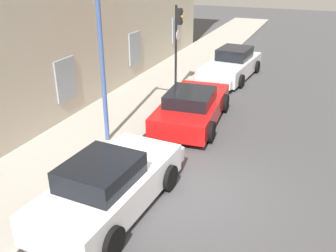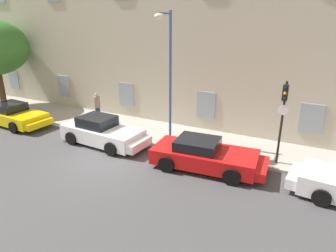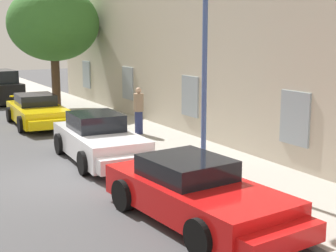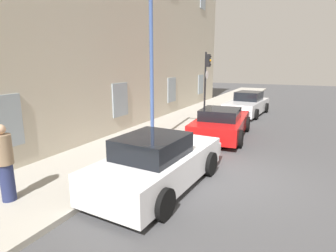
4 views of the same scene
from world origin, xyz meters
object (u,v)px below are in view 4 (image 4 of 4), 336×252
sportscar_tail_end (246,105)px  street_lamp (161,25)px  sportscar_yellow_flank (162,162)px  sportscar_white_middle (222,123)px  traffic_light (207,74)px  pedestrian_admiring (5,163)px

sportscar_tail_end → street_lamp: (-8.67, 1.58, 3.90)m
sportscar_yellow_flank → sportscar_white_middle: sportscar_yellow_flank is taller
sportscar_white_middle → sportscar_tail_end: 5.82m
traffic_light → pedestrian_admiring: (-10.91, 1.03, -1.60)m
sportscar_yellow_flank → sportscar_tail_end: sportscar_tail_end is taller
sportscar_white_middle → traffic_light: (2.62, 1.64, 2.04)m
sportscar_tail_end → sportscar_white_middle: bearing=-180.0°
sportscar_yellow_flank → sportscar_white_middle: bearing=-0.9°
street_lamp → pedestrian_admiring: street_lamp is taller
sportscar_yellow_flank → traffic_light: (8.33, 1.55, 2.01)m
sportscar_tail_end → pedestrian_admiring: size_ratio=2.87×
sportscar_yellow_flank → sportscar_tail_end: size_ratio=0.94×
sportscar_yellow_flank → sportscar_tail_end: bearing=-0.4°
sportscar_yellow_flank → pedestrian_admiring: (-2.58, 2.58, 0.41)m
sportscar_white_middle → pedestrian_admiring: bearing=162.2°
sportscar_tail_end → pedestrian_admiring: (-14.10, 2.66, 0.43)m
sportscar_yellow_flank → pedestrian_admiring: 3.67m
sportscar_white_middle → pedestrian_admiring: size_ratio=2.84×
sportscar_white_middle → pedestrian_admiring: (-8.29, 2.67, 0.44)m
street_lamp → pedestrian_admiring: 6.54m
street_lamp → sportscar_tail_end: bearing=-10.3°
sportscar_tail_end → traffic_light: 4.12m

